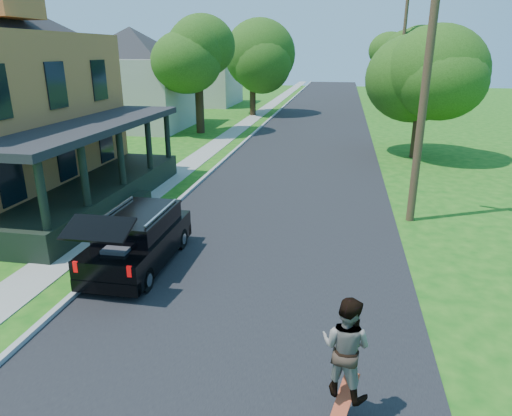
% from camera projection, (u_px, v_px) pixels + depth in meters
% --- Properties ---
extents(ground, '(140.00, 140.00, 0.00)m').
position_uv_depth(ground, '(243.00, 305.00, 10.52)').
color(ground, '#115511').
rests_on(ground, ground).
extents(street, '(8.00, 120.00, 0.02)m').
position_uv_depth(street, '(309.00, 143.00, 29.09)').
color(street, black).
rests_on(street, ground).
extents(curb, '(0.15, 120.00, 0.12)m').
position_uv_depth(curb, '(247.00, 140.00, 29.80)').
color(curb, '#989893').
rests_on(curb, ground).
extents(sidewalk, '(1.30, 120.00, 0.03)m').
position_uv_depth(sidewalk, '(224.00, 140.00, 30.07)').
color(sidewalk, gray).
rests_on(sidewalk, ground).
extents(front_walk, '(6.50, 1.20, 0.03)m').
position_uv_depth(front_walk, '(37.00, 201.00, 17.74)').
color(front_walk, gray).
rests_on(front_walk, ground).
extents(neighbor_house_mid, '(12.78, 12.78, 8.30)m').
position_uv_depth(neighbor_house_mid, '(133.00, 70.00, 33.79)').
color(neighbor_house_mid, beige).
rests_on(neighbor_house_mid, ground).
extents(neighbor_house_far, '(12.78, 12.78, 8.30)m').
position_uv_depth(neighbor_house_far, '(198.00, 64.00, 48.65)').
color(neighbor_house_far, beige).
rests_on(neighbor_house_far, ground).
extents(black_suv, '(1.68, 4.30, 2.00)m').
position_uv_depth(black_suv, '(138.00, 240.00, 12.21)').
color(black_suv, black).
rests_on(black_suv, ground).
extents(skateboarder, '(1.00, 0.91, 1.67)m').
position_uv_depth(skateboarder, '(346.00, 347.00, 6.91)').
color(skateboarder, black).
rests_on(skateboarder, ground).
extents(skateboard, '(0.48, 0.66, 0.70)m').
position_uv_depth(skateboard, '(344.00, 400.00, 7.18)').
color(skateboard, '#9C2A0D').
rests_on(skateboard, ground).
extents(tree_left_mid, '(6.14, 5.76, 8.18)m').
position_uv_depth(tree_left_mid, '(197.00, 51.00, 30.80)').
color(tree_left_mid, black).
rests_on(tree_left_mid, ground).
extents(tree_left_far, '(7.57, 7.40, 8.55)m').
position_uv_depth(tree_left_far, '(252.00, 53.00, 39.63)').
color(tree_left_far, black).
rests_on(tree_left_far, ground).
extents(tree_right_near, '(5.21, 5.15, 7.21)m').
position_uv_depth(tree_right_near, '(423.00, 71.00, 23.63)').
color(tree_right_near, black).
rests_on(tree_right_near, ground).
extents(tree_right_mid, '(5.93, 5.72, 8.14)m').
position_uv_depth(tree_right_mid, '(410.00, 52.00, 39.96)').
color(tree_right_mid, black).
rests_on(tree_right_mid, ground).
extents(tree_right_far, '(5.95, 5.93, 8.48)m').
position_uv_depth(tree_right_far, '(395.00, 51.00, 52.99)').
color(tree_right_far, black).
rests_on(tree_right_far, ground).
extents(utility_pole_near, '(1.58, 0.66, 9.02)m').
position_uv_depth(utility_pole_near, '(426.00, 81.00, 14.27)').
color(utility_pole_near, '#3F311D').
rests_on(utility_pole_near, ground).
extents(utility_pole_far, '(1.81, 0.30, 11.60)m').
position_uv_depth(utility_pole_far, '(403.00, 46.00, 38.95)').
color(utility_pole_far, '#3F311D').
rests_on(utility_pole_far, ground).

